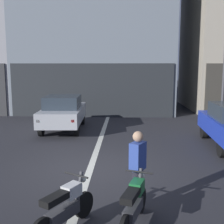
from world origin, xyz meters
TOP-DOWN VIEW (x-y plane):
  - ground_plane at (0.00, 0.00)m, footprint 120.00×120.00m
  - lane_centre_line at (0.00, 6.00)m, footprint 0.20×18.00m
  - car_silver_crossing_near at (-1.91, 5.34)m, footprint 1.96×4.18m
  - motorcycle_white_row_leftmost at (-0.06, -3.12)m, footprint 0.88×1.49m
  - motorcycle_green_row_left_mid at (1.18, -2.92)m, footprint 0.66×1.61m
  - person_by_motorcycles at (1.27, -2.24)m, footprint 0.37×0.42m

SIDE VIEW (x-z plane):
  - ground_plane at x=0.00m, z-range 0.00..0.00m
  - lane_centre_line at x=0.00m, z-range 0.00..0.01m
  - motorcycle_white_row_leftmost at x=-0.06m, z-range -0.03..0.95m
  - motorcycle_green_row_left_mid at x=1.18m, z-range -0.03..0.95m
  - person_by_motorcycles at x=1.27m, z-range 0.02..1.69m
  - car_silver_crossing_near at x=-1.91m, z-range 0.07..1.71m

